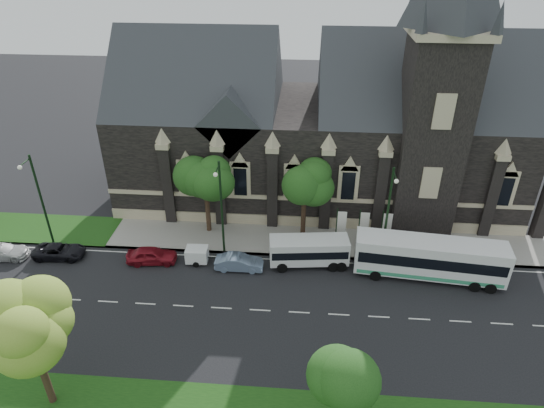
# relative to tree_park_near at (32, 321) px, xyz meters

# --- Properties ---
(ground) EXTENTS (160.00, 160.00, 0.00)m
(ground) POSITION_rel_tree_park_near_xyz_m (11.77, 8.77, -6.42)
(ground) COLOR black
(ground) RESTS_ON ground
(sidewalk) EXTENTS (80.00, 5.00, 0.15)m
(sidewalk) POSITION_rel_tree_park_near_xyz_m (11.77, 18.27, -6.34)
(sidewalk) COLOR gray
(sidewalk) RESTS_ON ground
(museum) EXTENTS (40.00, 17.70, 29.90)m
(museum) POSITION_rel_tree_park_near_xyz_m (16.89, 27.55, 1.75)
(museum) COLOR black
(museum) RESTS_ON ground
(tree_park_near) EXTENTS (4.42, 4.42, 8.56)m
(tree_park_near) POSITION_rel_tree_park_near_xyz_m (0.00, 0.00, 0.00)
(tree_park_near) COLOR black
(tree_park_near) RESTS_ON ground
(tree_park_east) EXTENTS (3.40, 3.40, 6.28)m
(tree_park_east) POSITION_rel_tree_park_near_xyz_m (17.95, -0.55, -1.80)
(tree_park_east) COLOR black
(tree_park_east) RESTS_ON ground
(tree_walk_right) EXTENTS (4.08, 4.08, 7.80)m
(tree_walk_right) POSITION_rel_tree_park_near_xyz_m (14.98, 19.48, -0.60)
(tree_walk_right) COLOR black
(tree_walk_right) RESTS_ON ground
(tree_walk_left) EXTENTS (3.91, 3.91, 7.64)m
(tree_walk_left) POSITION_rel_tree_park_near_xyz_m (5.97, 19.47, -0.68)
(tree_walk_left) COLOR black
(tree_walk_left) RESTS_ON ground
(street_lamp_near) EXTENTS (0.36, 1.88, 9.00)m
(street_lamp_near) POSITION_rel_tree_park_near_xyz_m (21.77, 15.86, -1.30)
(street_lamp_near) COLOR black
(street_lamp_near) RESTS_ON ground
(street_lamp_mid) EXTENTS (0.36, 1.88, 9.00)m
(street_lamp_mid) POSITION_rel_tree_park_near_xyz_m (7.77, 15.86, -1.30)
(street_lamp_mid) COLOR black
(street_lamp_mid) RESTS_ON ground
(street_lamp_far) EXTENTS (0.36, 1.88, 9.00)m
(street_lamp_far) POSITION_rel_tree_park_near_xyz_m (-8.23, 15.86, -1.30)
(street_lamp_far) COLOR black
(street_lamp_far) RESTS_ON ground
(banner_flag_left) EXTENTS (0.90, 0.10, 4.00)m
(banner_flag_left) POSITION_rel_tree_park_near_xyz_m (18.06, 17.77, -4.03)
(banner_flag_left) COLOR black
(banner_flag_left) RESTS_ON ground
(banner_flag_center) EXTENTS (0.90, 0.10, 4.00)m
(banner_flag_center) POSITION_rel_tree_park_near_xyz_m (20.06, 17.77, -4.03)
(banner_flag_center) COLOR black
(banner_flag_center) RESTS_ON ground
(banner_flag_right) EXTENTS (0.90, 0.10, 4.00)m
(banner_flag_right) POSITION_rel_tree_park_near_xyz_m (22.06, 17.77, -4.03)
(banner_flag_right) COLOR black
(banner_flag_right) RESTS_ON ground
(tour_coach) EXTENTS (12.24, 3.77, 3.51)m
(tour_coach) POSITION_rel_tree_park_near_xyz_m (25.27, 13.96, -4.50)
(tour_coach) COLOR white
(tour_coach) RESTS_ON ground
(shuttle_bus) EXTENTS (6.90, 3.04, 2.59)m
(shuttle_bus) POSITION_rel_tree_park_near_xyz_m (15.40, 14.85, -4.91)
(shuttle_bus) COLOR silver
(shuttle_bus) RESTS_ON ground
(box_trailer) EXTENTS (2.74, 1.61, 1.45)m
(box_trailer) POSITION_rel_tree_park_near_xyz_m (5.70, 14.35, -5.59)
(box_trailer) COLOR silver
(box_trailer) RESTS_ON ground
(sedan) EXTENTS (4.12, 1.46, 1.35)m
(sedan) POSITION_rel_tree_park_near_xyz_m (9.47, 13.71, -5.74)
(sedan) COLOR #7D94B5
(sedan) RESTS_ON ground
(car_far_red) EXTENTS (4.45, 2.16, 1.46)m
(car_far_red) POSITION_rel_tree_park_near_xyz_m (1.77, 14.04, -5.69)
(car_far_red) COLOR maroon
(car_far_red) RESTS_ON ground
(car_far_white) EXTENTS (4.86, 2.45, 1.35)m
(car_far_white) POSITION_rel_tree_park_near_xyz_m (-11.70, 13.59, -5.74)
(car_far_white) COLOR silver
(car_far_white) RESTS_ON ground
(car_far_black) EXTENTS (4.56, 2.27, 1.24)m
(car_far_black) POSITION_rel_tree_park_near_xyz_m (-6.63, 14.13, -5.80)
(car_far_black) COLOR black
(car_far_black) RESTS_ON ground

